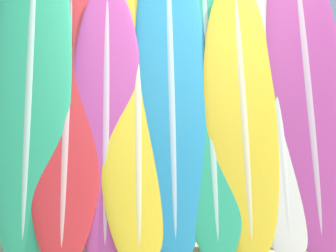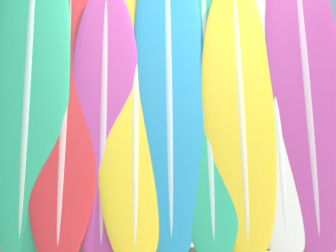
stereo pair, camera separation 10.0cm
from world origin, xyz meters
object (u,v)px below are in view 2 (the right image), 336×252
Objects in this scene: surfboard_slot_2 at (104,114)px; surfboard_slot_5 at (207,91)px; surfboard_slot_8 at (305,85)px; surfboard_slot_4 at (169,79)px; person_mid_beach at (313,92)px; person_near_water at (115,108)px; surfboard_rack at (172,193)px; surfboard_slot_0 at (29,77)px; person_far_left at (65,85)px; surfboard_slot_1 at (65,111)px; surfboard_slot_6 at (240,110)px; surfboard_slot_3 at (136,117)px; surfboard_slot_7 at (277,115)px.

surfboard_slot_2 is 0.87× the size of surfboard_slot_5.
surfboard_slot_2 is 0.83× the size of surfboard_slot_8.
person_mid_beach is at bearing 58.53° from surfboard_slot_4.
surfboard_rack is at bearing 138.96° from person_near_water.
surfboard_slot_5 is at bearing 6.92° from surfboard_slot_2.
person_far_left is at bearing 97.81° from surfboard_slot_0.
person_far_left is (-4.29, 1.50, 0.03)m from person_mid_beach.
surfboard_slot_1 reaches higher than person_near_water.
surfboard_slot_2 is at bearing -3.72° from surfboard_slot_1.
surfboard_slot_2 is (0.54, -0.08, -0.26)m from surfboard_slot_0.
surfboard_slot_2 is 0.98× the size of surfboard_slot_6.
surfboard_slot_4 is at bearing 177.71° from surfboard_slot_8.
surfboard_slot_5 reaches higher than person_far_left.
person_far_left is (-1.24, 3.82, 0.03)m from person_near_water.
person_far_left is (-1.53, 5.72, -0.10)m from surfboard_slot_3.
surfboard_slot_5 is 1.13× the size of surfboard_slot_6.
surfboard_slot_7 is 4.57m from person_mid_beach.
surfboard_slot_1 is 1.75m from surfboard_slot_8.
person_far_left is (-1.78, 5.61, -0.37)m from surfboard_slot_4.
surfboard_slot_3 is 0.75m from surfboard_slot_6.
surfboard_slot_5 is at bearing 158.97° from surfboard_slot_6.
surfboard_slot_5 reaches higher than surfboard_slot_3.
surfboard_slot_2 reaches higher than surfboard_rack.
person_far_left is at bearing 111.79° from surfboard_slot_6.
surfboard_slot_4 is at bearing 24.90° from surfboard_slot_3.
surfboard_slot_2 is at bearing -173.08° from surfboard_slot_5.
surfboard_rack is 2.09m from person_near_water.
surfboard_slot_6 is (0.75, 0.00, 0.04)m from surfboard_slot_3.
surfboard_slot_5 reaches higher than person_mid_beach.
surfboard_rack is at bearing 43.33° from person_mid_beach.
surfboard_slot_1 is 0.50m from surfboard_slot_3.
surfboard_rack is at bearing -171.99° from surfboard_slot_6.
surfboard_slot_8 reaches higher than surfboard_slot_6.
surfboard_slot_1 is at bearing 179.16° from surfboard_slot_7.
person_near_water is (0.20, 1.88, -0.17)m from surfboard_slot_1.
surfboard_slot_1 is 0.85× the size of surfboard_slot_8.
surfboard_slot_1 is at bearing 117.01° from person_near_water.
surfboard_slot_7 is at bearing -10.83° from surfboard_slot_5.
surfboard_slot_5 is at bearing 9.90° from surfboard_slot_3.
surfboard_slot_0 reaches higher than surfboard_slot_6.
surfboard_slot_0 is 1.63× the size of person_near_water.
surfboard_slot_0 is 1.10× the size of surfboard_slot_5.
surfboard_slot_0 is 1.63× the size of person_mid_beach.
surfboard_slot_2 is 1.29× the size of person_near_water.
surfboard_slot_5 is 0.96× the size of surfboard_slot_8.
surfboard_slot_0 is at bearing 171.62° from surfboard_rack.
surfboard_slot_5 reaches higher than surfboard_slot_1.
surfboard_slot_8 reaches higher than surfboard_rack.
surfboard_slot_6 is at bearing 152.12° from person_near_water.
surfboard_slot_5 is (0.75, 0.09, 0.15)m from surfboard_slot_2.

